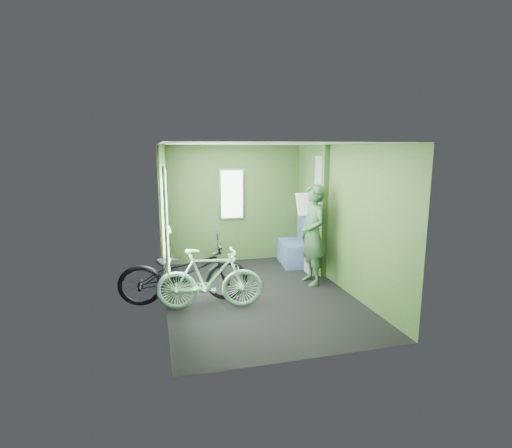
{
  "coord_description": "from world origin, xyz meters",
  "views": [
    {
      "loc": [
        -1.52,
        -5.68,
        2.24
      ],
      "look_at": [
        0.0,
        0.1,
        1.1
      ],
      "focal_mm": 28.0,
      "sensor_mm": 36.0,
      "label": 1
    }
  ],
  "objects_px": {
    "bicycle_black": "(185,304)",
    "passenger": "(313,235)",
    "bicycle_mint": "(210,309)",
    "waste_box": "(314,252)",
    "bench_seat": "(295,250)"
  },
  "relations": [
    {
      "from": "bicycle_black",
      "to": "bench_seat",
      "type": "relative_size",
      "value": 2.0
    },
    {
      "from": "bicycle_mint",
      "to": "waste_box",
      "type": "bearing_deg",
      "value": -51.55
    },
    {
      "from": "bicycle_black",
      "to": "passenger",
      "type": "relative_size",
      "value": 1.12
    },
    {
      "from": "passenger",
      "to": "bench_seat",
      "type": "bearing_deg",
      "value": 170.28
    },
    {
      "from": "waste_box",
      "to": "bench_seat",
      "type": "relative_size",
      "value": 0.83
    },
    {
      "from": "bicycle_mint",
      "to": "waste_box",
      "type": "xyz_separation_m",
      "value": [
        2.06,
        1.18,
        0.39
      ]
    },
    {
      "from": "bicycle_black",
      "to": "passenger",
      "type": "xyz_separation_m",
      "value": [
        2.15,
        0.38,
        0.83
      ]
    },
    {
      "from": "bicycle_black",
      "to": "bicycle_mint",
      "type": "height_order",
      "value": "bicycle_black"
    },
    {
      "from": "bicycle_mint",
      "to": "bench_seat",
      "type": "relative_size",
      "value": 1.6
    },
    {
      "from": "waste_box",
      "to": "bicycle_mint",
      "type": "bearing_deg",
      "value": -150.12
    },
    {
      "from": "passenger",
      "to": "bench_seat",
      "type": "xyz_separation_m",
      "value": [
        0.12,
        1.15,
        -0.56
      ]
    },
    {
      "from": "bicycle_mint",
      "to": "passenger",
      "type": "height_order",
      "value": "passenger"
    },
    {
      "from": "bicycle_black",
      "to": "passenger",
      "type": "distance_m",
      "value": 2.33
    },
    {
      "from": "bicycle_black",
      "to": "passenger",
      "type": "bearing_deg",
      "value": -76.77
    },
    {
      "from": "bicycle_black",
      "to": "waste_box",
      "type": "xyz_separation_m",
      "value": [
        2.38,
        0.88,
        0.39
      ]
    }
  ]
}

